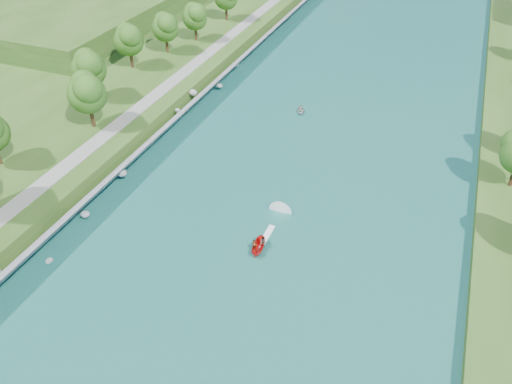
% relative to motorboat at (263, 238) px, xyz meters
% --- Properties ---
extents(ground, '(260.00, 260.00, 0.00)m').
position_rel_motorboat_xyz_m(ground, '(-0.83, -6.13, -0.72)').
color(ground, '#2D5119').
rests_on(ground, ground).
extents(river_water, '(55.00, 240.00, 0.10)m').
position_rel_motorboat_xyz_m(river_water, '(-0.83, 13.87, -0.67)').
color(river_water, '#17565A').
rests_on(river_water, ground).
extents(berm_west, '(45.00, 240.00, 3.50)m').
position_rel_motorboat_xyz_m(berm_west, '(-50.83, 13.87, 1.03)').
color(berm_west, '#2D5119').
rests_on(berm_west, ground).
extents(riprap_bank, '(4.17, 236.00, 4.20)m').
position_rel_motorboat_xyz_m(riprap_bank, '(-26.68, 13.22, 1.09)').
color(riprap_bank, slate).
rests_on(riprap_bank, ground).
extents(riverside_path, '(3.00, 200.00, 0.10)m').
position_rel_motorboat_xyz_m(riverside_path, '(-33.33, 13.87, 2.83)').
color(riverside_path, gray).
rests_on(riverside_path, berm_west).
extents(trees_west, '(15.95, 149.98, 13.07)m').
position_rel_motorboat_xyz_m(trees_west, '(-40.45, 4.23, 8.38)').
color(trees_west, '#205115').
rests_on(trees_west, berm_west).
extents(motorboat, '(3.60, 18.72, 2.07)m').
position_rel_motorboat_xyz_m(motorboat, '(0.00, 0.00, 0.00)').
color(motorboat, red).
rests_on(motorboat, river_water).
extents(raft, '(3.06, 3.63, 1.48)m').
position_rel_motorboat_xyz_m(raft, '(-6.74, 37.84, -0.26)').
color(raft, gray).
rests_on(raft, river_water).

